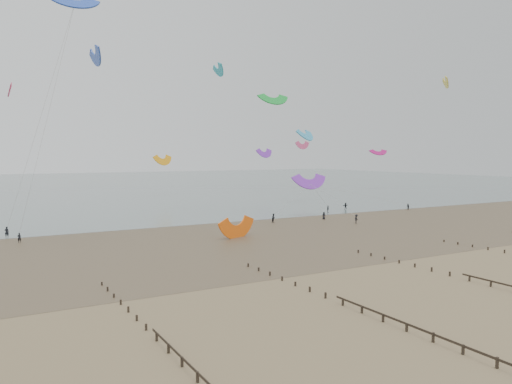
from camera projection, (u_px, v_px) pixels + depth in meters
ground at (400, 274)px, 59.06m from camera, size 500.00×500.00×0.00m
sea_and_shore at (236, 235)px, 86.87m from camera, size 500.00×665.00×0.03m
kitesurfer_lead at (19, 238)px, 79.78m from camera, size 0.58×0.38×1.58m
kitesurfers at (317, 214)px, 110.85m from camera, size 92.03×22.84×1.89m
grounded_kite at (237, 238)px, 84.48m from camera, size 8.67×7.73×3.95m
kites_airborne at (130, 127)px, 133.23m from camera, size 229.41×126.90×35.74m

